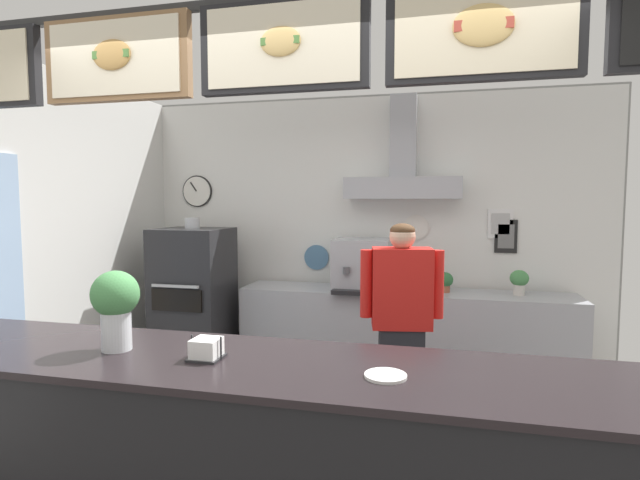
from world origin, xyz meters
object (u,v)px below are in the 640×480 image
potted_sage (519,280)px  potted_basil (445,281)px  shop_worker (401,335)px  pizza_oven (194,306)px  condiment_plate (386,376)px  potted_thyme (397,278)px  basil_vase (116,306)px  espresso_machine (362,265)px  napkin_holder (206,350)px

potted_sage → potted_basil: 0.63m
shop_worker → potted_basil: size_ratio=8.75×
pizza_oven → condiment_plate: 3.18m
potted_thyme → basil_vase: size_ratio=0.58×
basil_vase → shop_worker: bearing=49.1°
potted_thyme → potted_sage: size_ratio=0.93×
espresso_machine → potted_thyme: espresso_machine is taller
potted_sage → espresso_machine: bearing=-178.0°
espresso_machine → potted_sage: (1.38, 0.05, -0.10)m
condiment_plate → napkin_holder: bearing=176.9°
potted_basil → basil_vase: bearing=-118.9°
potted_thyme → napkin_holder: (-0.59, -2.63, 0.08)m
espresso_machine → basil_vase: 2.70m
shop_worker → napkin_holder: bearing=52.6°
potted_thyme → napkin_holder: 2.70m
basil_vase → pizza_oven: bearing=110.3°
potted_thyme → napkin_holder: bearing=-102.6°
espresso_machine → napkin_holder: (-0.27, -2.62, -0.04)m
basil_vase → potted_thyme: bearing=68.3°
espresso_machine → potted_basil: espresso_machine is taller
potted_thyme → condiment_plate: size_ratio=1.28×
pizza_oven → potted_basil: bearing=7.9°
pizza_oven → potted_basil: pizza_oven is taller
espresso_machine → potted_sage: espresso_machine is taller
shop_worker → basil_vase: (-1.17, -1.35, 0.42)m
potted_sage → potted_basil: bearing=179.8°
basil_vase → condiment_plate: 1.23m
potted_thyme → espresso_machine: bearing=-178.2°
shop_worker → basil_vase: bearing=39.4°
potted_basil → pizza_oven: bearing=-172.1°
pizza_oven → potted_thyme: pizza_oven is taller
potted_sage → basil_vase: bearing=-128.3°
shop_worker → condiment_plate: shop_worker is taller
shop_worker → condiment_plate: (0.04, -1.41, 0.23)m
condiment_plate → basil_vase: bearing=177.0°
pizza_oven → potted_sage: pizza_oven is taller
basil_vase → napkin_holder: 0.48m
shop_worker → potted_sage: bearing=-135.2°
pizza_oven → shop_worker: size_ratio=0.99×
pizza_oven → potted_basil: size_ratio=8.67×
napkin_holder → condiment_plate: 0.76m
espresso_machine → potted_basil: (0.74, 0.05, -0.13)m
potted_thyme → potted_basil: 0.42m
espresso_machine → basil_vase: size_ratio=1.54×
potted_thyme → potted_sage: (1.05, 0.04, 0.01)m
napkin_holder → condiment_plate: (0.76, -0.04, -0.03)m
pizza_oven → potted_thyme: size_ratio=7.64×
potted_basil → napkin_holder: (-1.01, -2.67, 0.10)m
potted_basil → espresso_machine: bearing=-176.2°
basil_vase → napkin_holder: size_ratio=2.54×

